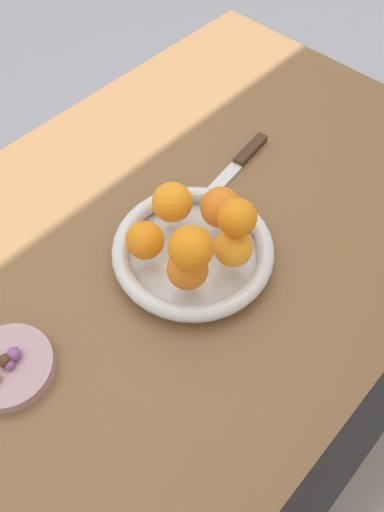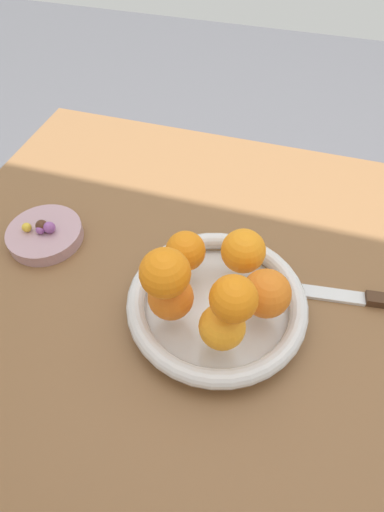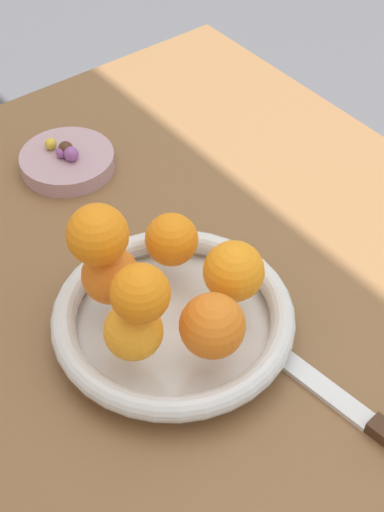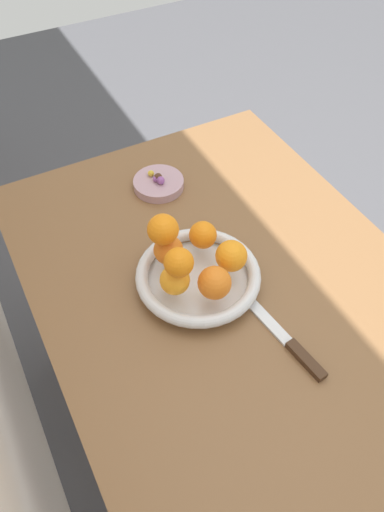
% 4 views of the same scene
% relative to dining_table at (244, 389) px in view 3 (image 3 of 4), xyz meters
% --- Properties ---
extents(dining_table, '(1.10, 0.76, 0.74)m').
position_rel_dining_table_xyz_m(dining_table, '(0.00, 0.00, 0.00)').
color(dining_table, brown).
rests_on(dining_table, ground_plane).
extents(fruit_bowl, '(0.25, 0.25, 0.04)m').
position_rel_dining_table_xyz_m(fruit_bowl, '(0.06, 0.06, 0.11)').
color(fruit_bowl, silver).
rests_on(fruit_bowl, dining_table).
extents(candy_dish, '(0.12, 0.12, 0.02)m').
position_rel_dining_table_xyz_m(candy_dish, '(0.36, 0.00, 0.10)').
color(candy_dish, '#B28C99').
rests_on(candy_dish, dining_table).
extents(orange_0, '(0.06, 0.06, 0.06)m').
position_rel_dining_table_xyz_m(orange_0, '(0.11, 0.10, 0.16)').
color(orange_0, orange).
rests_on(orange_0, fruit_bowl).
extents(orange_1, '(0.06, 0.06, 0.06)m').
position_rel_dining_table_xyz_m(orange_1, '(0.04, 0.12, 0.16)').
color(orange_1, orange).
rests_on(orange_1, fruit_bowl).
extents(orange_2, '(0.06, 0.06, 0.06)m').
position_rel_dining_table_xyz_m(orange_2, '(-0.01, 0.06, 0.16)').
color(orange_2, orange).
rests_on(orange_2, fruit_bowl).
extents(orange_3, '(0.06, 0.06, 0.06)m').
position_rel_dining_table_xyz_m(orange_3, '(0.04, -0.01, 0.16)').
color(orange_3, orange).
rests_on(orange_3, fruit_bowl).
extents(orange_4, '(0.06, 0.06, 0.06)m').
position_rel_dining_table_xyz_m(orange_4, '(0.11, 0.01, 0.16)').
color(orange_4, orange).
rests_on(orange_4, fruit_bowl).
extents(orange_5, '(0.06, 0.06, 0.06)m').
position_rel_dining_table_xyz_m(orange_5, '(0.11, 0.10, 0.22)').
color(orange_5, orange).
rests_on(orange_5, orange_0).
extents(orange_6, '(0.06, 0.06, 0.06)m').
position_rel_dining_table_xyz_m(orange_6, '(0.03, 0.11, 0.21)').
color(orange_6, orange).
rests_on(orange_6, orange_1).
extents(candy_ball_0, '(0.01, 0.01, 0.01)m').
position_rel_dining_table_xyz_m(candy_ball_0, '(0.36, 0.01, 0.12)').
color(candy_ball_0, '#8C4C99').
rests_on(candy_ball_0, candy_dish).
extents(candy_ball_1, '(0.02, 0.02, 0.02)m').
position_rel_dining_table_xyz_m(candy_ball_1, '(0.39, 0.01, 0.12)').
color(candy_ball_1, gold).
rests_on(candy_ball_1, candy_dish).
extents(candy_ball_2, '(0.02, 0.02, 0.02)m').
position_rel_dining_table_xyz_m(candy_ball_2, '(0.36, 0.00, 0.12)').
color(candy_ball_2, '#472819').
rests_on(candy_ball_2, candy_dish).
extents(candy_ball_3, '(0.02, 0.02, 0.02)m').
position_rel_dining_table_xyz_m(candy_ball_3, '(0.36, 0.00, 0.12)').
color(candy_ball_3, '#472819').
rests_on(candy_ball_3, candy_dish).
extents(candy_ball_4, '(0.02, 0.02, 0.02)m').
position_rel_dining_table_xyz_m(candy_ball_4, '(0.35, -0.00, 0.12)').
color(candy_ball_4, '#8C4C99').
rests_on(candy_ball_4, candy_dish).
extents(knife, '(0.26, 0.05, 0.01)m').
position_rel_dining_table_xyz_m(knife, '(-0.13, -0.02, 0.09)').
color(knife, '#3F2819').
rests_on(knife, dining_table).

